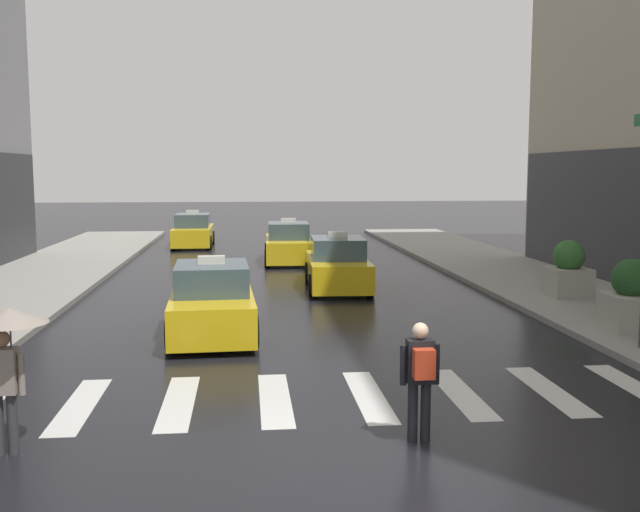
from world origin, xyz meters
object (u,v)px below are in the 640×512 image
Objects in this scene: taxi_lead at (212,303)px; pedestrian_with_backpack at (420,372)px; taxi_second at (337,266)px; planter_near_corner at (631,298)px; planter_mid_block at (568,271)px; taxi_third at (288,244)px; pedestrian_with_umbrella at (7,341)px; taxi_fourth at (193,232)px.

pedestrian_with_backpack is (3.11, -6.90, 0.25)m from taxi_lead.
taxi_second reaches higher than planter_near_corner.
planter_near_corner is at bearing -97.29° from planter_mid_block.
pedestrian_with_backpack is 1.03× the size of planter_mid_block.
pedestrian_with_umbrella reaches higher than taxi_third.
planter_near_corner is (9.34, -1.16, 0.15)m from taxi_lead.
planter_mid_block reaches higher than pedestrian_with_backpack.
taxi_lead and taxi_third have the same top height.
taxi_second is 2.79× the size of pedestrian_with_backpack.
planter_near_corner is at bearing 25.82° from pedestrian_with_umbrella.
taxi_second is at bearing 65.21° from pedestrian_with_umbrella.
taxi_lead is 7.06m from taxi_second.
pedestrian_with_umbrella is (-4.78, -19.62, 0.79)m from taxi_third.
taxi_lead is 9.41m from planter_near_corner.
taxi_fourth is 19.96m from planter_mid_block.
taxi_second is 1.00× the size of taxi_third.
pedestrian_with_umbrella is (-0.49, -26.15, 0.79)m from taxi_fourth.
taxi_lead is at bearing -162.15° from planter_mid_block.
taxi_second is at bearing 87.66° from pedestrian_with_backpack.
pedestrian_with_backpack is (5.40, -0.12, -0.54)m from pedestrian_with_umbrella.
taxi_lead is at bearing 114.25° from pedestrian_with_backpack.
planter_near_corner is (6.84, -13.99, 0.15)m from taxi_third.
pedestrian_with_umbrella is 1.18× the size of pedestrian_with_backpack.
taxi_third is 12.16m from planter_mid_block.
pedestrian_with_umbrella is at bearing -103.70° from taxi_third.
taxi_lead is at bearing -121.02° from taxi_second.
taxi_second is 2.88× the size of planter_near_corner.
pedestrian_with_umbrella reaches higher than planter_mid_block.
planter_near_corner is 1.00× the size of planter_mid_block.
planter_near_corner is (5.70, -7.21, 0.15)m from taxi_second.
taxi_fourth is 2.84× the size of planter_near_corner.
taxi_second reaches higher than pedestrian_with_backpack.
taxi_second is at bearing -80.42° from taxi_third.
taxi_third is at bearing 127.48° from planter_mid_block.
taxi_lead is 7.20m from pedestrian_with_umbrella.
taxi_lead reaches higher than pedestrian_with_backpack.
taxi_third is (2.49, 12.83, 0.00)m from taxi_lead.
taxi_second is (3.64, 6.05, 0.00)m from taxi_lead.
taxi_third is 2.37× the size of pedestrian_with_umbrella.
taxi_third is 19.75m from pedestrian_with_backpack.
taxi_fourth is at bearing 123.31° from taxi_third.
pedestrian_with_backpack is at bearing -88.21° from taxi_third.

